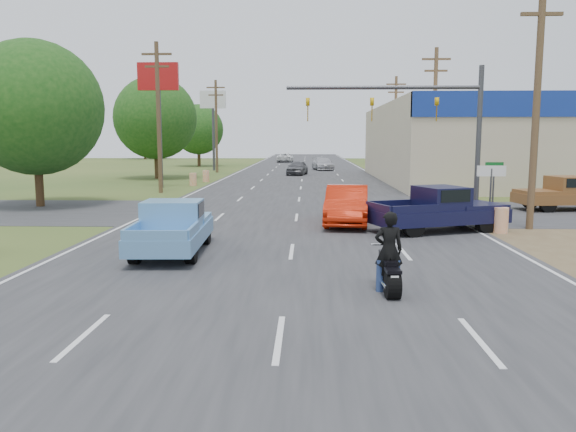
{
  "coord_description": "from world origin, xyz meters",
  "views": [
    {
      "loc": [
        0.5,
        -9.77,
        3.6
      ],
      "look_at": [
        -0.08,
        7.09,
        1.3
      ],
      "focal_mm": 35.0,
      "sensor_mm": 36.0,
      "label": 1
    }
  ],
  "objects_px": {
    "red_convertible": "(347,205)",
    "blue_pickup": "(173,226)",
    "distant_car_white": "(285,158)",
    "rider": "(389,254)",
    "brown_pickup": "(566,193)",
    "distant_car_silver": "(323,164)",
    "navy_pickup": "(441,209)",
    "distant_car_grey": "(297,168)",
    "motorcycle": "(389,274)"
  },
  "relations": [
    {
      "from": "blue_pickup",
      "to": "distant_car_white",
      "type": "height_order",
      "value": "blue_pickup"
    },
    {
      "from": "blue_pickup",
      "to": "distant_car_silver",
      "type": "height_order",
      "value": "blue_pickup"
    },
    {
      "from": "rider",
      "to": "blue_pickup",
      "type": "bearing_deg",
      "value": -38.2
    },
    {
      "from": "rider",
      "to": "distant_car_grey",
      "type": "xyz_separation_m",
      "value": [
        -2.98,
        44.44,
        -0.19
      ]
    },
    {
      "from": "distant_car_white",
      "to": "distant_car_grey",
      "type": "bearing_deg",
      "value": 97.22
    },
    {
      "from": "distant_car_silver",
      "to": "distant_car_grey",
      "type": "bearing_deg",
      "value": -116.07
    },
    {
      "from": "motorcycle",
      "to": "brown_pickup",
      "type": "distance_m",
      "value": 19.69
    },
    {
      "from": "brown_pickup",
      "to": "distant_car_grey",
      "type": "relative_size",
      "value": 1.27
    },
    {
      "from": "red_convertible",
      "to": "distant_car_grey",
      "type": "xyz_separation_m",
      "value": [
        -2.74,
        33.67,
        -0.09
      ]
    },
    {
      "from": "distant_car_grey",
      "to": "distant_car_silver",
      "type": "relative_size",
      "value": 0.85
    },
    {
      "from": "distant_car_silver",
      "to": "blue_pickup",
      "type": "bearing_deg",
      "value": -106.06
    },
    {
      "from": "navy_pickup",
      "to": "distant_car_white",
      "type": "relative_size",
      "value": 1.11
    },
    {
      "from": "navy_pickup",
      "to": "distant_car_silver",
      "type": "relative_size",
      "value": 1.13
    },
    {
      "from": "navy_pickup",
      "to": "distant_car_grey",
      "type": "xyz_separation_m",
      "value": [
        -6.31,
        35.42,
        -0.17
      ]
    },
    {
      "from": "rider",
      "to": "blue_pickup",
      "type": "relative_size",
      "value": 0.36
    },
    {
      "from": "red_convertible",
      "to": "blue_pickup",
      "type": "relative_size",
      "value": 0.97
    },
    {
      "from": "rider",
      "to": "distant_car_silver",
      "type": "bearing_deg",
      "value": -92.12
    },
    {
      "from": "brown_pickup",
      "to": "distant_car_silver",
      "type": "bearing_deg",
      "value": 9.42
    },
    {
      "from": "navy_pickup",
      "to": "distant_car_silver",
      "type": "bearing_deg",
      "value": 163.64
    },
    {
      "from": "distant_car_grey",
      "to": "distant_car_silver",
      "type": "bearing_deg",
      "value": 82.34
    },
    {
      "from": "navy_pickup",
      "to": "brown_pickup",
      "type": "distance_m",
      "value": 10.66
    },
    {
      "from": "red_convertible",
      "to": "brown_pickup",
      "type": "bearing_deg",
      "value": 29.98
    },
    {
      "from": "rider",
      "to": "brown_pickup",
      "type": "distance_m",
      "value": 19.65
    },
    {
      "from": "motorcycle",
      "to": "navy_pickup",
      "type": "bearing_deg",
      "value": 67.6
    },
    {
      "from": "blue_pickup",
      "to": "navy_pickup",
      "type": "height_order",
      "value": "navy_pickup"
    },
    {
      "from": "distant_car_grey",
      "to": "brown_pickup",
      "type": "bearing_deg",
      "value": -53.83
    },
    {
      "from": "red_convertible",
      "to": "motorcycle",
      "type": "height_order",
      "value": "red_convertible"
    },
    {
      "from": "distant_car_silver",
      "to": "brown_pickup",
      "type": "bearing_deg",
      "value": -82.15
    },
    {
      "from": "distant_car_grey",
      "to": "red_convertible",
      "type": "bearing_deg",
      "value": -75.95
    },
    {
      "from": "navy_pickup",
      "to": "brown_pickup",
      "type": "height_order",
      "value": "navy_pickup"
    },
    {
      "from": "blue_pickup",
      "to": "brown_pickup",
      "type": "height_order",
      "value": "brown_pickup"
    },
    {
      "from": "rider",
      "to": "brown_pickup",
      "type": "xyz_separation_m",
      "value": [
        11.35,
        16.04,
        -0.04
      ]
    },
    {
      "from": "blue_pickup",
      "to": "distant_car_silver",
      "type": "distance_m",
      "value": 49.69
    },
    {
      "from": "red_convertible",
      "to": "distant_car_silver",
      "type": "relative_size",
      "value": 0.98
    },
    {
      "from": "motorcycle",
      "to": "brown_pickup",
      "type": "height_order",
      "value": "brown_pickup"
    },
    {
      "from": "brown_pickup",
      "to": "motorcycle",
      "type": "bearing_deg",
      "value": 137.38
    },
    {
      "from": "red_convertible",
      "to": "brown_pickup",
      "type": "distance_m",
      "value": 12.73
    },
    {
      "from": "navy_pickup",
      "to": "distant_car_silver",
      "type": "distance_m",
      "value": 44.93
    },
    {
      "from": "motorcycle",
      "to": "distant_car_white",
      "type": "height_order",
      "value": "distant_car_white"
    },
    {
      "from": "rider",
      "to": "distant_car_grey",
      "type": "distance_m",
      "value": 44.54
    },
    {
      "from": "red_convertible",
      "to": "brown_pickup",
      "type": "xyz_separation_m",
      "value": [
        11.59,
        5.27,
        0.06
      ]
    },
    {
      "from": "rider",
      "to": "blue_pickup",
      "type": "distance_m",
      "value": 7.66
    },
    {
      "from": "motorcycle",
      "to": "rider",
      "type": "distance_m",
      "value": 0.46
    },
    {
      "from": "rider",
      "to": "distant_car_white",
      "type": "distance_m",
      "value": 77.47
    },
    {
      "from": "motorcycle",
      "to": "blue_pickup",
      "type": "height_order",
      "value": "blue_pickup"
    },
    {
      "from": "blue_pickup",
      "to": "distant_car_white",
      "type": "distance_m",
      "value": 72.77
    },
    {
      "from": "distant_car_white",
      "to": "rider",
      "type": "bearing_deg",
      "value": 96.87
    },
    {
      "from": "red_convertible",
      "to": "distant_car_grey",
      "type": "distance_m",
      "value": 33.78
    },
    {
      "from": "rider",
      "to": "brown_pickup",
      "type": "relative_size",
      "value": 0.34
    },
    {
      "from": "distant_car_grey",
      "to": "distant_car_white",
      "type": "height_order",
      "value": "distant_car_grey"
    }
  ]
}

